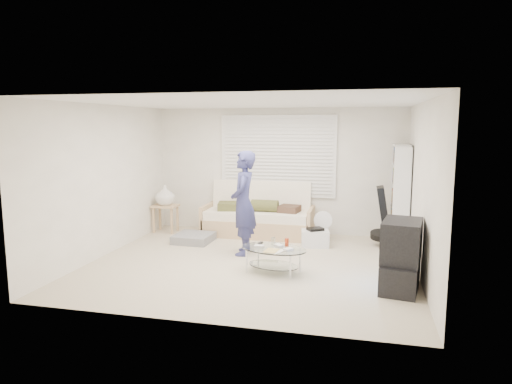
% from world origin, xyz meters
% --- Properties ---
extents(ground, '(5.00, 5.00, 0.00)m').
position_xyz_m(ground, '(0.00, 0.00, 0.00)').
color(ground, '#BAAB91').
rests_on(ground, ground).
extents(room_shell, '(5.02, 4.52, 2.51)m').
position_xyz_m(room_shell, '(0.00, 0.48, 1.63)').
color(room_shell, silver).
rests_on(room_shell, ground).
extents(window_blinds, '(2.32, 0.08, 1.62)m').
position_xyz_m(window_blinds, '(0.00, 2.20, 1.55)').
color(window_blinds, silver).
rests_on(window_blinds, ground).
extents(futon_sofa, '(2.15, 0.87, 1.05)m').
position_xyz_m(futon_sofa, '(-0.32, 1.88, 0.35)').
color(futon_sofa, tan).
rests_on(futon_sofa, ground).
extents(grey_floor_pillow, '(0.69, 0.69, 0.15)m').
position_xyz_m(grey_floor_pillow, '(-1.37, 1.05, 0.08)').
color(grey_floor_pillow, gray).
rests_on(grey_floor_pillow, ground).
extents(side_table, '(0.49, 0.39, 0.97)m').
position_xyz_m(side_table, '(-2.22, 1.70, 0.72)').
color(side_table, tan).
rests_on(side_table, ground).
extents(bookshelf, '(0.29, 0.77, 1.83)m').
position_xyz_m(bookshelf, '(2.32, 1.70, 0.91)').
color(bookshelf, white).
rests_on(bookshelf, ground).
extents(guitar_case, '(0.38, 0.40, 1.07)m').
position_xyz_m(guitar_case, '(2.06, 1.55, 0.47)').
color(guitar_case, black).
rests_on(guitar_case, ground).
extents(floor_fan, '(0.35, 0.23, 0.58)m').
position_xyz_m(floor_fan, '(0.97, 1.69, 0.34)').
color(floor_fan, white).
rests_on(floor_fan, ground).
extents(storage_bin, '(0.53, 0.41, 0.34)m').
position_xyz_m(storage_bin, '(0.87, 1.28, 0.15)').
color(storage_bin, white).
rests_on(storage_bin, ground).
extents(tv_unit, '(0.59, 0.92, 0.93)m').
position_xyz_m(tv_unit, '(2.20, -0.63, 0.45)').
color(tv_unit, black).
rests_on(tv_unit, ground).
extents(coffee_table, '(1.11, 0.83, 0.49)m').
position_xyz_m(coffee_table, '(0.43, -0.34, 0.30)').
color(coffee_table, silver).
rests_on(coffee_table, ground).
extents(standing_person, '(0.50, 0.69, 1.75)m').
position_xyz_m(standing_person, '(-0.26, 0.51, 0.87)').
color(standing_person, navy).
rests_on(standing_person, ground).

